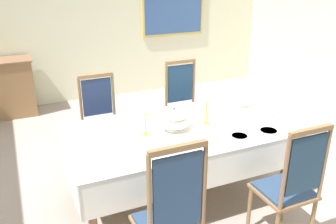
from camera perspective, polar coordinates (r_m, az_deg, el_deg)
ground at (r=4.03m, az=0.37°, el=-12.12°), size 6.46×6.37×0.04m
back_wall at (r=6.44m, az=-11.81°, el=15.47°), size 6.46×0.08×3.09m
dining_table at (r=3.55m, az=1.38°, el=-3.82°), size 2.12×1.15×0.77m
tablecloth at (r=3.55m, az=1.38°, el=-3.84°), size 2.14×1.17×0.33m
chair_south_a at (r=2.64m, az=0.33°, el=-16.07°), size 0.44×0.42×1.23m
chair_north_a at (r=4.30m, az=-10.42°, el=-1.24°), size 0.44×0.42×1.09m
chair_south_b at (r=3.18m, az=18.62°, el=-10.77°), size 0.44×0.42×1.15m
chair_north_b at (r=4.63m, az=2.53°, el=1.08°), size 0.44×0.42×1.14m
soup_tureen at (r=3.46m, az=0.95°, el=-1.10°), size 0.29×0.29×0.23m
candlestick_west at (r=3.35m, az=-3.58°, el=-1.64°), size 0.07×0.07×0.32m
candlestick_east at (r=3.60m, az=6.06°, el=0.14°), size 0.07×0.07×0.34m
bowl_near_left at (r=3.86m, az=-1.46°, el=-0.06°), size 0.16×0.16×0.03m
bowl_near_right at (r=4.11m, az=7.12°, el=1.27°), size 0.15×0.15×0.04m
bowl_far_left at (r=3.53m, az=15.45°, el=-3.03°), size 0.19×0.19×0.04m
bowl_far_right at (r=3.37m, az=11.11°, el=-3.88°), size 0.17×0.17×0.04m
spoon_primary at (r=3.85m, az=-3.10°, el=-0.35°), size 0.03×0.18×0.01m
spoon_secondary at (r=4.19m, az=8.28°, el=1.39°), size 0.06×0.17×0.01m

